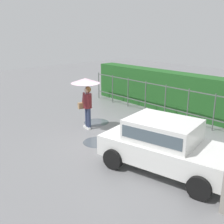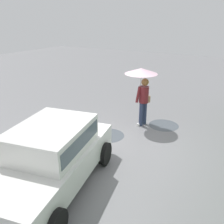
{
  "view_description": "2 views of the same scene",
  "coord_description": "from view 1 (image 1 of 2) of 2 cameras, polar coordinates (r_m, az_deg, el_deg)",
  "views": [
    {
      "loc": [
        6.58,
        -6.48,
        3.88
      ],
      "look_at": [
        -0.07,
        -0.45,
        1.14
      ],
      "focal_mm": 43.94,
      "sensor_mm": 36.0,
      "label": 1
    },
    {
      "loc": [
        5.71,
        2.91,
        3.68
      ],
      "look_at": [
        0.5,
        -0.12,
        1.3
      ],
      "focal_mm": 38.83,
      "sensor_mm": 36.0,
      "label": 2
    }
  ],
  "objects": [
    {
      "name": "puddle_far",
      "position": [
        11.84,
        -3.27,
        -2.16
      ],
      "size": [
        1.07,
        1.07,
        0.0
      ],
      "primitive_type": "cylinder",
      "color": "#4C545B",
      "rests_on": "ground"
    },
    {
      "name": "hedge_row",
      "position": [
        13.04,
        15.89,
        3.35
      ],
      "size": [
        11.58,
        0.9,
        1.9
      ],
      "primitive_type": "cube",
      "color": "#235B23",
      "rests_on": "ground"
    },
    {
      "name": "puddle_near",
      "position": [
        9.83,
        -3.0,
        -6.27
      ],
      "size": [
        1.05,
        1.05,
        0.0
      ],
      "primitive_type": "cylinder",
      "color": "#4C545B",
      "rests_on": "ground"
    },
    {
      "name": "car",
      "position": [
        7.86,
        10.97,
        -6.39
      ],
      "size": [
        3.96,
        2.45,
        1.48
      ],
      "rotation": [
        0.0,
        0.0,
        0.2
      ],
      "color": "white",
      "rests_on": "ground"
    },
    {
      "name": "pedestrian",
      "position": [
        10.68,
        -5.42,
        4.52
      ],
      "size": [
        1.12,
        1.12,
        2.07
      ],
      "rotation": [
        0.0,
        0.0,
        -1.81
      ],
      "color": "#2D3856",
      "rests_on": "ground"
    },
    {
      "name": "ground_plane",
      "position": [
        10.02,
        2.21,
        -5.81
      ],
      "size": [
        40.0,
        40.0,
        0.0
      ],
      "primitive_type": "plane",
      "color": "slate"
    },
    {
      "name": "fence_section",
      "position": [
        12.22,
        13.22,
        2.05
      ],
      "size": [
        10.63,
        0.05,
        1.5
      ],
      "color": "#59605B",
      "rests_on": "ground"
    }
  ]
}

